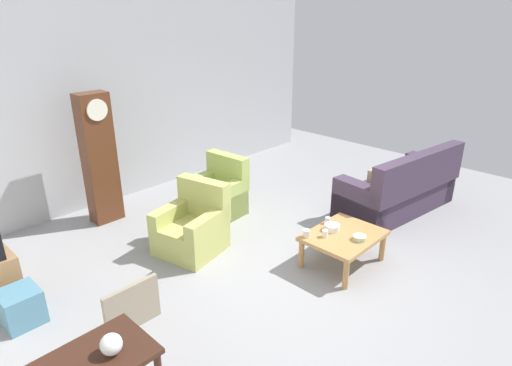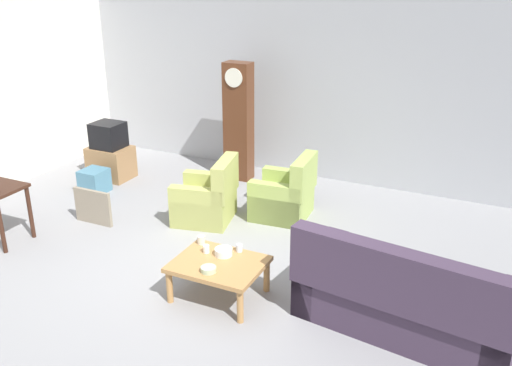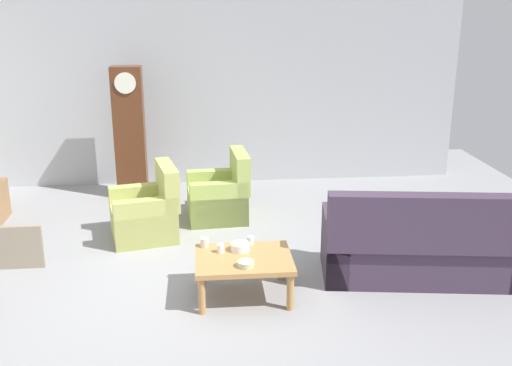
{
  "view_description": "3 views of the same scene",
  "coord_description": "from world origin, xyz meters",
  "px_view_note": "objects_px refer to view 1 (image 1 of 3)",
  "views": [
    {
      "loc": [
        -3.7,
        -2.87,
        3.03
      ],
      "look_at": [
        0.51,
        1.16,
        0.66
      ],
      "focal_mm": 30.31,
      "sensor_mm": 36.0,
      "label": 1
    },
    {
      "loc": [
        3.11,
        -5.0,
        3.45
      ],
      "look_at": [
        0.41,
        0.67,
        0.95
      ],
      "focal_mm": 39.52,
      "sensor_mm": 36.0,
      "label": 2
    },
    {
      "loc": [
        0.09,
        -5.77,
        2.9
      ],
      "look_at": [
        0.68,
        0.6,
        0.88
      ],
      "focal_mm": 41.59,
      "sensor_mm": 36.0,
      "label": 3
    }
  ],
  "objects_px": {
    "couch_floral": "(400,190)",
    "coffee_table_wood": "(343,238)",
    "grandfather_clock": "(99,159)",
    "glass_dome_cloche": "(111,344)",
    "framed_picture_leaning": "(132,307)",
    "storage_box_blue": "(21,307)",
    "armchair_olive_near": "(193,229)",
    "bowl_white_stacked": "(332,227)",
    "cup_cream_tall": "(307,233)",
    "armchair_olive_far": "(216,196)",
    "cup_white_porcelain": "(325,233)",
    "bowl_shallow_green": "(360,238)",
    "cup_blue_rimmed": "(328,220)"
  },
  "relations": [
    {
      "from": "framed_picture_leaning",
      "to": "cup_white_porcelain",
      "type": "relative_size",
      "value": 6.67
    },
    {
      "from": "cup_white_porcelain",
      "to": "bowl_shallow_green",
      "type": "xyz_separation_m",
      "value": [
        0.23,
        -0.35,
        -0.02
      ]
    },
    {
      "from": "grandfather_clock",
      "to": "glass_dome_cloche",
      "type": "relative_size",
      "value": 12.27
    },
    {
      "from": "couch_floral",
      "to": "bowl_white_stacked",
      "type": "bearing_deg",
      "value": -178.44
    },
    {
      "from": "bowl_shallow_green",
      "to": "cup_cream_tall",
      "type": "bearing_deg",
      "value": 127.37
    },
    {
      "from": "cup_white_porcelain",
      "to": "armchair_olive_near",
      "type": "bearing_deg",
      "value": 119.83
    },
    {
      "from": "framed_picture_leaning",
      "to": "coffee_table_wood",
      "type": "bearing_deg",
      "value": -19.23
    },
    {
      "from": "armchair_olive_far",
      "to": "framed_picture_leaning",
      "type": "relative_size",
      "value": 1.53
    },
    {
      "from": "cup_blue_rimmed",
      "to": "coffee_table_wood",
      "type": "bearing_deg",
      "value": -106.83
    },
    {
      "from": "cup_white_porcelain",
      "to": "bowl_shallow_green",
      "type": "height_order",
      "value": "cup_white_porcelain"
    },
    {
      "from": "grandfather_clock",
      "to": "cup_white_porcelain",
      "type": "distance_m",
      "value": 3.44
    },
    {
      "from": "bowl_shallow_green",
      "to": "bowl_white_stacked",
      "type": "bearing_deg",
      "value": 94.14
    },
    {
      "from": "armchair_olive_near",
      "to": "bowl_white_stacked",
      "type": "xyz_separation_m",
      "value": [
        1.06,
        -1.48,
        0.16
      ]
    },
    {
      "from": "couch_floral",
      "to": "coffee_table_wood",
      "type": "relative_size",
      "value": 2.29
    },
    {
      "from": "bowl_white_stacked",
      "to": "framed_picture_leaning",
      "type": "bearing_deg",
      "value": 164.04
    },
    {
      "from": "cup_blue_rimmed",
      "to": "storage_box_blue",
      "type": "bearing_deg",
      "value": 156.32
    },
    {
      "from": "framed_picture_leaning",
      "to": "glass_dome_cloche",
      "type": "relative_size",
      "value": 3.78
    },
    {
      "from": "storage_box_blue",
      "to": "bowl_shallow_green",
      "type": "height_order",
      "value": "bowl_shallow_green"
    },
    {
      "from": "couch_floral",
      "to": "bowl_white_stacked",
      "type": "distance_m",
      "value": 1.96
    },
    {
      "from": "storage_box_blue",
      "to": "framed_picture_leaning",
      "type": "bearing_deg",
      "value": -50.26
    },
    {
      "from": "armchair_olive_far",
      "to": "cup_white_porcelain",
      "type": "xyz_separation_m",
      "value": [
        -0.07,
        -2.09,
        0.16
      ]
    },
    {
      "from": "coffee_table_wood",
      "to": "framed_picture_leaning",
      "type": "height_order",
      "value": "framed_picture_leaning"
    },
    {
      "from": "armchair_olive_near",
      "to": "glass_dome_cloche",
      "type": "distance_m",
      "value": 2.76
    },
    {
      "from": "cup_white_porcelain",
      "to": "grandfather_clock",
      "type": "bearing_deg",
      "value": 110.97
    },
    {
      "from": "coffee_table_wood",
      "to": "glass_dome_cloche",
      "type": "bearing_deg",
      "value": -178.09
    },
    {
      "from": "armchair_olive_near",
      "to": "coffee_table_wood",
      "type": "bearing_deg",
      "value": -56.39
    },
    {
      "from": "framed_picture_leaning",
      "to": "storage_box_blue",
      "type": "bearing_deg",
      "value": 129.74
    },
    {
      "from": "coffee_table_wood",
      "to": "bowl_white_stacked",
      "type": "xyz_separation_m",
      "value": [
        -0.02,
        0.16,
        0.1
      ]
    },
    {
      "from": "cup_white_porcelain",
      "to": "bowl_white_stacked",
      "type": "height_order",
      "value": "cup_white_porcelain"
    },
    {
      "from": "coffee_table_wood",
      "to": "grandfather_clock",
      "type": "xyz_separation_m",
      "value": [
        -1.44,
        3.31,
        0.62
      ]
    },
    {
      "from": "armchair_olive_far",
      "to": "grandfather_clock",
      "type": "bearing_deg",
      "value": 139.91
    },
    {
      "from": "cup_white_porcelain",
      "to": "bowl_white_stacked",
      "type": "relative_size",
      "value": 0.46
    },
    {
      "from": "couch_floral",
      "to": "coffee_table_wood",
      "type": "distance_m",
      "value": 1.94
    },
    {
      "from": "glass_dome_cloche",
      "to": "cup_blue_rimmed",
      "type": "bearing_deg",
      "value": 7.29
    },
    {
      "from": "glass_dome_cloche",
      "to": "cup_cream_tall",
      "type": "distance_m",
      "value": 2.83
    },
    {
      "from": "couch_floral",
      "to": "storage_box_blue",
      "type": "bearing_deg",
      "value": 163.25
    },
    {
      "from": "framed_picture_leaning",
      "to": "cup_blue_rimmed",
      "type": "distance_m",
      "value": 2.63
    },
    {
      "from": "framed_picture_leaning",
      "to": "grandfather_clock",
      "type": "bearing_deg",
      "value": 67.15
    },
    {
      "from": "grandfather_clock",
      "to": "bowl_shallow_green",
      "type": "distance_m",
      "value": 3.84
    },
    {
      "from": "armchair_olive_near",
      "to": "coffee_table_wood",
      "type": "xyz_separation_m",
      "value": [
        1.09,
        -1.64,
        0.06
      ]
    },
    {
      "from": "cup_cream_tall",
      "to": "bowl_shallow_green",
      "type": "bearing_deg",
      "value": -52.63
    },
    {
      "from": "grandfather_clock",
      "to": "storage_box_blue",
      "type": "height_order",
      "value": "grandfather_clock"
    },
    {
      "from": "armchair_olive_near",
      "to": "cup_cream_tall",
      "type": "height_order",
      "value": "armchair_olive_near"
    },
    {
      "from": "armchair_olive_far",
      "to": "grandfather_clock",
      "type": "relative_size",
      "value": 0.47
    },
    {
      "from": "cup_cream_tall",
      "to": "couch_floral",
      "type": "bearing_deg",
      "value": -1.82
    },
    {
      "from": "coffee_table_wood",
      "to": "glass_dome_cloche",
      "type": "xyz_separation_m",
      "value": [
        -3.16,
        -0.11,
        0.48
      ]
    },
    {
      "from": "armchair_olive_far",
      "to": "cup_white_porcelain",
      "type": "height_order",
      "value": "armchair_olive_far"
    },
    {
      "from": "coffee_table_wood",
      "to": "cup_white_porcelain",
      "type": "relative_size",
      "value": 10.67
    },
    {
      "from": "coffee_table_wood",
      "to": "bowl_white_stacked",
      "type": "height_order",
      "value": "bowl_white_stacked"
    },
    {
      "from": "armchair_olive_far",
      "to": "bowl_white_stacked",
      "type": "xyz_separation_m",
      "value": [
        0.13,
        -2.06,
        0.16
      ]
    }
  ]
}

